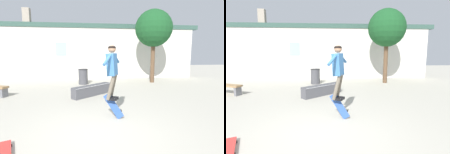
# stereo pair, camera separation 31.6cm
# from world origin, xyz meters

# --- Properties ---
(ground_plane) EXTENTS (40.00, 40.00, 0.00)m
(ground_plane) POSITION_xyz_m (0.00, 0.00, 0.00)
(ground_plane) COLOR #B2AD9E
(building_backdrop) EXTENTS (16.07, 0.52, 4.79)m
(building_backdrop) POSITION_xyz_m (-0.03, 8.72, 2.01)
(building_backdrop) COLOR beige
(building_backdrop) RESTS_ON ground_plane
(tree_right) EXTENTS (2.25, 2.25, 4.48)m
(tree_right) POSITION_xyz_m (3.84, 6.53, 3.33)
(tree_right) COLOR brown
(tree_right) RESTS_ON ground_plane
(skate_ledge) EXTENTS (1.78, 1.58, 0.47)m
(skate_ledge) POSITION_xyz_m (-0.03, 3.65, 0.23)
(skate_ledge) COLOR #4C4C51
(skate_ledge) RESTS_ON ground_plane
(trash_bin) EXTENTS (0.58, 0.58, 0.92)m
(trash_bin) POSITION_xyz_m (-0.49, 6.47, 0.48)
(trash_bin) COLOR #47474C
(trash_bin) RESTS_ON ground_plane
(skater) EXTENTS (0.64, 1.16, 1.54)m
(skater) POSITION_xyz_m (0.47, 0.83, 1.49)
(skater) COLOR teal
(skateboard_flipping) EXTENTS (0.58, 0.28, 0.76)m
(skateboard_flipping) POSITION_xyz_m (0.51, 0.84, 0.36)
(skateboard_flipping) COLOR #2D519E
(skateboard_resting) EXTENTS (0.49, 0.82, 0.08)m
(skateboard_resting) POSITION_xyz_m (-1.79, -0.68, 0.07)
(skateboard_resting) COLOR red
(skateboard_resting) RESTS_ON ground_plane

